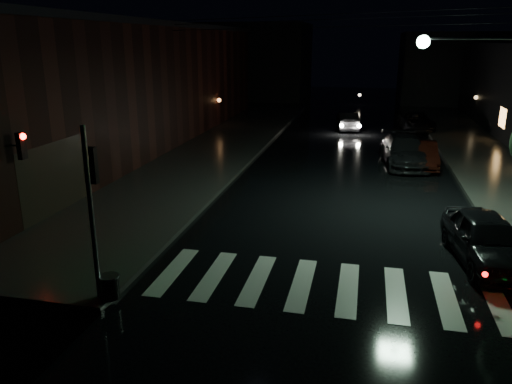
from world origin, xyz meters
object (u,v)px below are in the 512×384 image
Objects in this scene: parked_car_c at (404,151)px; parked_car_d at (416,121)px; parked_car_b at (422,155)px; oncoming_car at (347,121)px; parked_car_a at (486,239)px.

parked_car_c is 11.21m from parked_car_d.
parked_car_b is 0.89m from parked_car_c.
parked_car_c is at bearing 100.33° from oncoming_car.
parked_car_a is 11.86m from parked_car_c.
oncoming_car reaches higher than parked_car_d.
parked_car_c is 1.12× the size of parked_car_d.
parked_car_a is at bearing -88.13° from parked_car_c.
parked_car_a reaches higher than oncoming_car.
oncoming_car is at bearing 102.44° from parked_car_c.
parked_car_d is (1.49, 11.11, -0.11)m from parked_car_c.
parked_car_c is 10.74m from oncoming_car.
parked_car_b is 0.86× the size of parked_car_d.
parked_car_b reaches higher than parked_car_d.
parked_car_b is 11.30m from oncoming_car.
parked_car_c reaches higher than oncoming_car.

